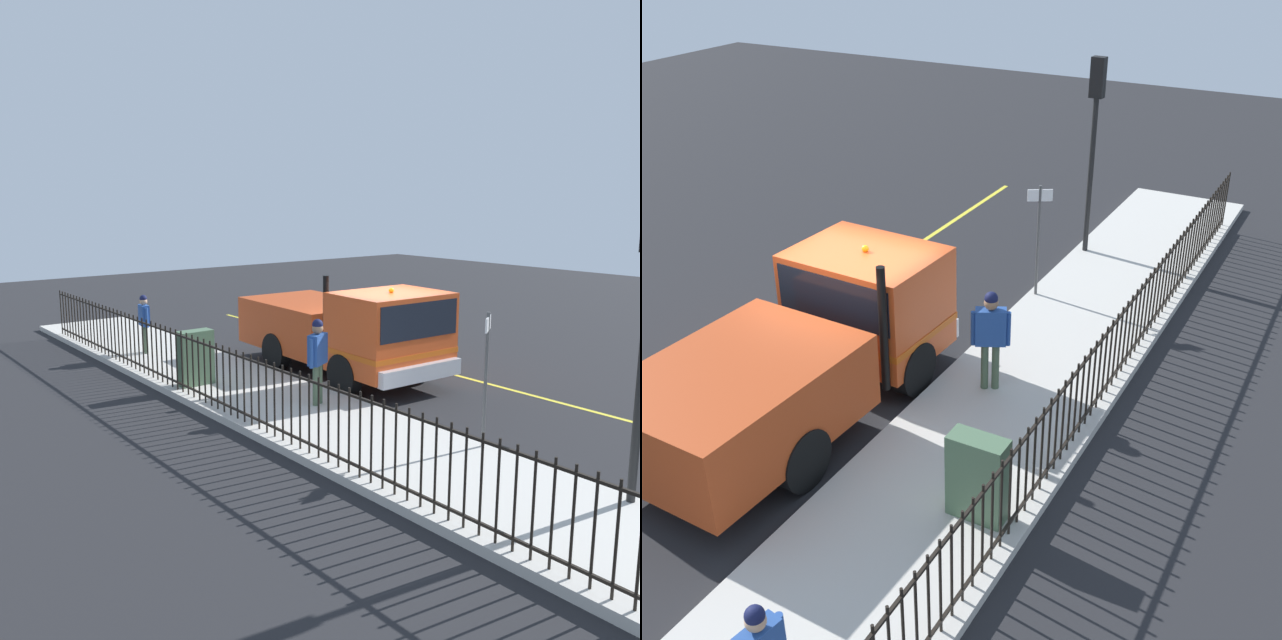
# 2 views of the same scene
# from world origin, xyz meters

# --- Properties ---
(ground_plane) EXTENTS (52.45, 52.45, 0.00)m
(ground_plane) POSITION_xyz_m (0.00, 0.00, 0.00)
(ground_plane) COLOR #232326
(ground_plane) RESTS_ON ground
(sidewalk_slab) EXTENTS (2.92, 23.84, 0.15)m
(sidewalk_slab) POSITION_xyz_m (2.98, 0.00, 0.08)
(sidewalk_slab) COLOR beige
(sidewalk_slab) RESTS_ON ground
(lane_marking) EXTENTS (0.12, 21.46, 0.01)m
(lane_marking) POSITION_xyz_m (-2.05, 0.00, 0.00)
(lane_marking) COLOR yellow
(lane_marking) RESTS_ON ground
(work_truck) EXTENTS (2.68, 6.11, 2.64)m
(work_truck) POSITION_xyz_m (0.13, -1.04, 1.25)
(work_truck) COLOR #D84C1E
(work_truck) RESTS_ON ground
(worker_standing) EXTENTS (0.60, 0.43, 1.80)m
(worker_standing) POSITION_xyz_m (2.45, 0.61, 1.26)
(worker_standing) COLOR #264C99
(worker_standing) RESTS_ON sidewalk_slab
(iron_fence) EXTENTS (0.04, 20.30, 1.38)m
(iron_fence) POSITION_xyz_m (4.25, -0.00, 0.85)
(iron_fence) COLOR black
(iron_fence) RESTS_ON sidewalk_slab
(traffic_light_near) EXTENTS (0.31, 0.23, 4.39)m
(traffic_light_near) POSITION_xyz_m (1.77, 6.98, 3.25)
(traffic_light_near) COLOR black
(traffic_light_near) RESTS_ON sidewalk_slab
(utility_cabinet) EXTENTS (0.80, 0.37, 1.26)m
(utility_cabinet) POSITION_xyz_m (3.72, -2.30, 0.78)
(utility_cabinet) COLOR #4C6B4C
(utility_cabinet) RESTS_ON sidewalk_slab
(traffic_cone) EXTENTS (0.44, 0.44, 0.63)m
(traffic_cone) POSITION_xyz_m (-1.56, -1.13, 0.32)
(traffic_cone) COLOR orange
(traffic_cone) RESTS_ON ground
(street_sign) EXTENTS (0.44, 0.28, 2.36)m
(street_sign) POSITION_xyz_m (1.69, 4.29, 1.63)
(street_sign) COLOR #4C4C4C
(street_sign) RESTS_ON sidewalk_slab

